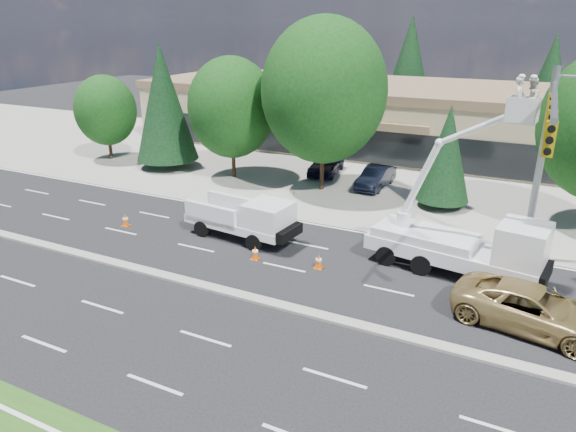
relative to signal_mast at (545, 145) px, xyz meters
The scene contains 23 objects.
ground 13.67m from the signal_mast, 144.92° to the right, with size 140.00×140.00×0.00m, color black.
concrete_apron 17.47m from the signal_mast, 127.74° to the left, with size 140.00×22.00×0.01m, color gray.
road_median 13.64m from the signal_mast, 144.92° to the right, with size 120.00×0.55×0.12m, color gray.
strip_mall 25.23m from the signal_mast, 113.62° to the left, with size 50.40×15.40×5.50m.
tree_front_a 33.07m from the signal_mast, 166.05° to the left, with size 4.91×4.91×6.81m.
tree_front_b 27.24m from the signal_mast, 163.00° to the left, with size 4.72×4.72×9.30m.
tree_front_c 21.58m from the signal_mast, 158.34° to the left, with size 6.19×6.19×8.60m.
tree_front_d 15.27m from the signal_mast, 148.59° to the left, with size 8.09×8.09×11.22m.
tree_front_e 9.79m from the signal_mast, 122.30° to the left, with size 3.17×3.17×6.25m.
tree_back_a 44.82m from the signal_mast, 128.72° to the left, with size 4.63×4.63×9.13m.
tree_back_b 37.67m from the signal_mast, 111.87° to the left, with size 5.80×5.80×11.43m.
tree_back_c 34.97m from the signal_mast, 90.05° to the left, with size 4.94×4.94×9.73m.
signal_mast is the anchor object (origin of this frame).
utility_pickup 14.37m from the signal_mast, behind, with size 6.04×2.79×2.24m.
bucket_truck 4.87m from the signal_mast, 157.87° to the right, with size 7.93×3.44×8.90m.
traffic_cone_a 21.35m from the signal_mast, behind, with size 0.40×0.40×0.70m.
traffic_cone_b 13.50m from the signal_mast, 162.59° to the right, with size 0.40×0.40×0.70m.
traffic_cone_c 10.77m from the signal_mast, 159.58° to the right, with size 0.40×0.40×0.70m.
traffic_cone_d 6.83m from the signal_mast, 120.63° to the right, with size 0.40×0.40×0.70m.
traffic_cone_e 6.69m from the signal_mast, 58.26° to the right, with size 0.40×0.40×0.70m.
minivan 6.78m from the signal_mast, 83.08° to the right, with size 2.65×5.75×1.60m, color tan.
parked_car_west 19.10m from the signal_mast, 140.61° to the left, with size 1.92×4.77×1.63m, color black.
parked_car_east 14.98m from the signal_mast, 134.68° to the left, with size 1.53×4.39×1.45m, color black.
Camera 1 is at (9.62, -16.05, 10.79)m, focal length 32.00 mm.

